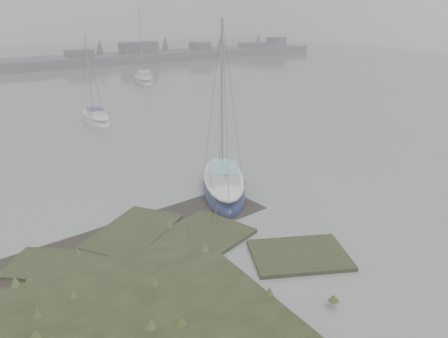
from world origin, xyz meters
TOP-DOWN VIEW (x-y plane):
  - ground at (0.00, 30.00)m, footprint 160.00×160.00m
  - far_shoreline at (26.84, 61.90)m, footprint 60.00×8.00m
  - sailboat_main at (1.49, 6.18)m, footprint 4.87×6.57m
  - sailboat_white at (0.62, 23.80)m, footprint 1.82×5.24m
  - sailboat_far_b at (11.78, 39.92)m, footprint 4.11×7.25m

SIDE VIEW (x-z plane):
  - ground at x=0.00m, z-range 0.00..0.00m
  - sailboat_white at x=0.62m, z-range -3.44..3.90m
  - sailboat_main at x=1.49m, z-range -4.20..4.76m
  - sailboat_far_b at x=11.78m, z-range -4.56..5.16m
  - far_shoreline at x=26.84m, z-range -1.22..2.93m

